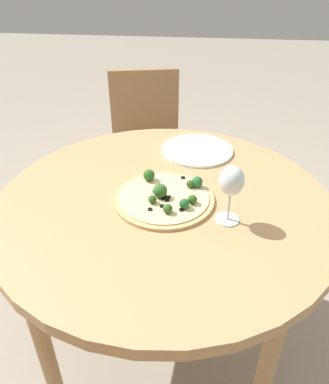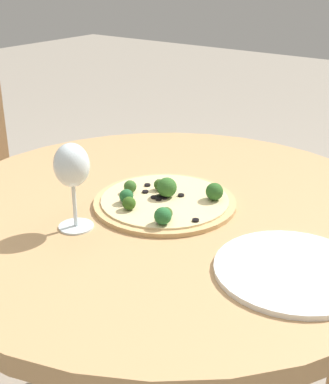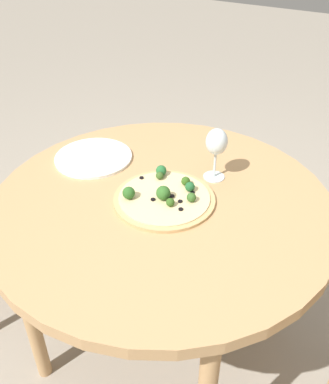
{
  "view_description": "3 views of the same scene",
  "coord_description": "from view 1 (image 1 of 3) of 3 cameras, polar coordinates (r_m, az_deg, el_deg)",
  "views": [
    {
      "loc": [
        -0.95,
        -0.11,
        1.38
      ],
      "look_at": [
        -0.01,
        -0.0,
        0.75
      ],
      "focal_mm": 35.0,
      "sensor_mm": 36.0,
      "label": 1
    },
    {
      "loc": [
        0.61,
        -0.84,
        1.21
      ],
      "look_at": [
        -0.01,
        -0.0,
        0.75
      ],
      "focal_mm": 50.0,
      "sensor_mm": 36.0,
      "label": 2
    },
    {
      "loc": [
        -0.53,
        0.9,
        1.49
      ],
      "look_at": [
        -0.01,
        -0.0,
        0.75
      ],
      "focal_mm": 40.0,
      "sensor_mm": 36.0,
      "label": 3
    }
  ],
  "objects": [
    {
      "name": "ground_plane",
      "position": [
        1.68,
        -0.01,
        -21.66
      ],
      "size": [
        12.0,
        12.0,
        0.0
      ],
      "primitive_type": "plane",
      "color": "gray"
    },
    {
      "name": "dining_table",
      "position": [
        1.2,
        -0.01,
        -3.73
      ],
      "size": [
        1.04,
        1.04,
        0.72
      ],
      "color": "tan",
      "rests_on": "ground_plane"
    },
    {
      "name": "chair_2",
      "position": [
        2.1,
        -2.72,
        7.54
      ],
      "size": [
        0.48,
        0.48,
        0.82
      ],
      "rotation": [
        0.0,
        0.0,
        -1.35
      ],
      "color": "#997047",
      "rests_on": "ground_plane"
    },
    {
      "name": "pizza",
      "position": [
        1.15,
        0.16,
        -0.72
      ],
      "size": [
        0.31,
        0.31,
        0.06
      ],
      "color": "tan",
      "rests_on": "dining_table"
    },
    {
      "name": "wine_glass",
      "position": [
        1.02,
        10.17,
        1.38
      ],
      "size": [
        0.07,
        0.07,
        0.18
      ],
      "color": "silver",
      "rests_on": "dining_table"
    },
    {
      "name": "plate_near",
      "position": [
        1.43,
        5.04,
        6.39
      ],
      "size": [
        0.27,
        0.27,
        0.01
      ],
      "color": "white",
      "rests_on": "dining_table"
    }
  ]
}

